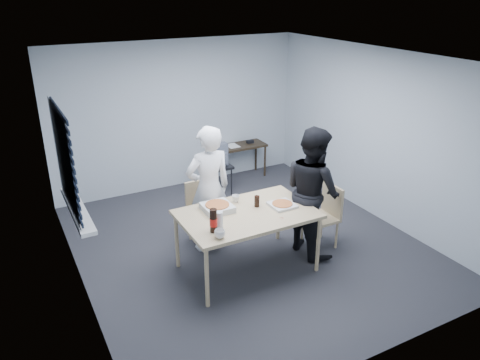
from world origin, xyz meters
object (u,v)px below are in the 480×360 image
side_table (240,149)px  backpack (219,155)px  stool (219,171)px  soda_bottle (213,221)px  mug_a (220,234)px  chair_right (326,212)px  mug_b (236,199)px  chair_far (202,207)px  person_white (209,189)px  dining_table (247,217)px  person_black (312,191)px

side_table → backpack: bearing=-142.2°
stool → side_table: bearing=37.2°
backpack → side_table: bearing=34.3°
backpack → soda_bottle: bearing=-120.6°
soda_bottle → stool: bearing=63.0°
mug_a → chair_right: bearing=13.1°
backpack → mug_b: size_ratio=3.89×
chair_far → person_white: bearing=-90.9°
dining_table → chair_far: bearing=101.0°
chair_far → mug_b: mug_b is taller
mug_a → soda_bottle: (-0.00, 0.16, 0.09)m
chair_far → stool: chair_far is taller
stool → mug_a: bearing=-115.6°
stool → soda_bottle: soda_bottle is taller
person_white → mug_a: bearing=71.4°
chair_right → backpack: size_ratio=2.29×
person_black → mug_b: person_black is taller
person_white → soda_bottle: 1.04m
person_black → mug_b: (-0.99, 0.32, -0.03)m
soda_bottle → person_black: bearing=9.3°
mug_b → stool: bearing=70.2°
chair_right → side_table: chair_right is taller
chair_far → chair_right: 1.73m
stool → mug_b: mug_b is taller
side_table → person_white: bearing=-127.5°
chair_far → soda_bottle: 1.34m
person_white → soda_bottle: size_ratio=6.23×
person_white → stool: size_ratio=3.28×
chair_right → side_table: (0.14, 2.78, 0.05)m
dining_table → side_table: size_ratio=1.73×
backpack → person_white: bearing=-123.9°
dining_table → mug_b: size_ratio=16.67×
dining_table → soda_bottle: soda_bottle is taller
dining_table → stool: 2.42m
person_black → soda_bottle: bearing=99.3°
person_black → mug_a: bearing=104.9°
backpack → person_black: bearing=-86.2°
chair_far → person_black: bearing=-38.4°
dining_table → chair_far: chair_far is taller
dining_table → stool: (0.72, 2.29, -0.32)m
soda_bottle → mug_b: bearing=44.6°
mug_b → mug_a: bearing=-128.5°
side_table → soda_bottle: size_ratio=3.38×
chair_far → side_table: size_ratio=0.93×
mug_b → dining_table: bearing=-92.8°
side_table → mug_b: mug_b is taller
person_black → soda_bottle: size_ratio=6.23×
chair_far → mug_a: 1.46m
backpack → mug_a: backpack is taller
mug_a → mug_b: mug_a is taller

